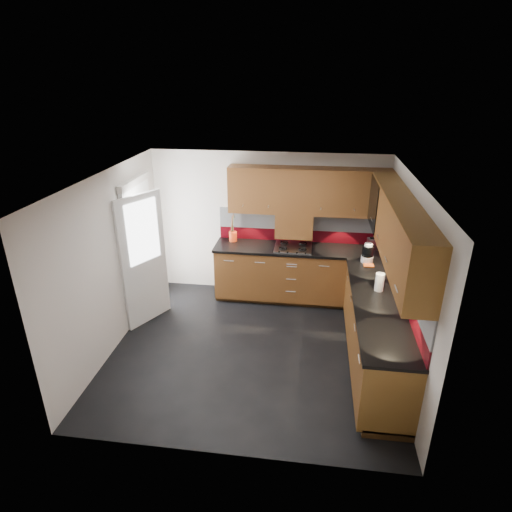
# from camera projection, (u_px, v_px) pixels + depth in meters

# --- Properties ---
(room) EXTENTS (4.00, 3.80, 2.64)m
(room) POSITION_uv_depth(u_px,v_px,m) (252.00, 249.00, 5.34)
(room) COLOR black
(base_cabinets) EXTENTS (2.70, 3.20, 0.95)m
(base_cabinets) POSITION_uv_depth(u_px,v_px,m) (331.00, 301.00, 6.29)
(base_cabinets) COLOR #562C13
(base_cabinets) RESTS_ON room
(countertop) EXTENTS (2.72, 3.22, 0.04)m
(countertop) POSITION_uv_depth(u_px,v_px,m) (332.00, 272.00, 6.08)
(countertop) COLOR black
(countertop) RESTS_ON base_cabinets
(backsplash) EXTENTS (2.70, 3.20, 0.54)m
(backsplash) POSITION_uv_depth(u_px,v_px,m) (349.00, 248.00, 6.14)
(backsplash) COLOR maroon
(backsplash) RESTS_ON countertop
(upper_cabinets) EXTENTS (2.50, 3.20, 0.72)m
(upper_cabinets) POSITION_uv_depth(u_px,v_px,m) (350.00, 209.00, 5.76)
(upper_cabinets) COLOR #562C13
(upper_cabinets) RESTS_ON room
(extractor_hood) EXTENTS (0.60, 0.33, 0.40)m
(extractor_hood) POSITION_uv_depth(u_px,v_px,m) (294.00, 225.00, 6.86)
(extractor_hood) COLOR #562C13
(extractor_hood) RESTS_ON room
(glass_cabinet) EXTENTS (0.32, 0.80, 0.66)m
(glass_cabinet) POSITION_uv_depth(u_px,v_px,m) (384.00, 202.00, 5.95)
(glass_cabinet) COLOR black
(glass_cabinet) RESTS_ON room
(back_door) EXTENTS (0.42, 1.19, 2.04)m
(back_door) POSITION_uv_depth(u_px,v_px,m) (142.00, 253.00, 6.43)
(back_door) COLOR white
(back_door) RESTS_ON room
(gas_hob) EXTENTS (0.59, 0.52, 0.05)m
(gas_hob) POSITION_uv_depth(u_px,v_px,m) (293.00, 247.00, 6.84)
(gas_hob) COLOR silver
(gas_hob) RESTS_ON countertop
(utensil_pot) EXTENTS (0.13, 0.13, 0.47)m
(utensil_pot) POSITION_uv_depth(u_px,v_px,m) (233.00, 235.00, 7.09)
(utensil_pot) COLOR #EA3F16
(utensil_pot) RESTS_ON countertop
(toaster) EXTENTS (0.27, 0.20, 0.18)m
(toaster) POSITION_uv_depth(u_px,v_px,m) (376.00, 244.00, 6.78)
(toaster) COLOR silver
(toaster) RESTS_ON countertop
(food_processor) EXTENTS (0.18, 0.18, 0.29)m
(food_processor) POSITION_uv_depth(u_px,v_px,m) (368.00, 254.00, 6.30)
(food_processor) COLOR white
(food_processor) RESTS_ON countertop
(paper_towel) EXTENTS (0.14, 0.14, 0.24)m
(paper_towel) POSITION_uv_depth(u_px,v_px,m) (380.00, 282.00, 5.48)
(paper_towel) COLOR white
(paper_towel) RESTS_ON countertop
(orange_cloth) EXTENTS (0.15, 0.12, 0.02)m
(orange_cloth) POSITION_uv_depth(u_px,v_px,m) (369.00, 265.00, 6.22)
(orange_cloth) COLOR #D65417
(orange_cloth) RESTS_ON countertop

